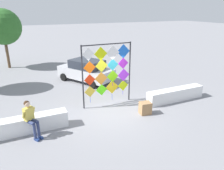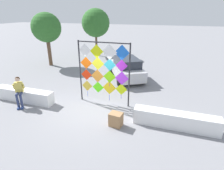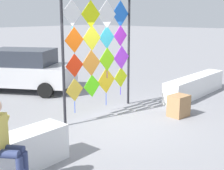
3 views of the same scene
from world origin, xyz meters
TOP-DOWN VIEW (x-y plane):
  - ground at (0.00, 0.00)m, footprint 120.00×120.00m
  - plaza_ledge_left at (-3.84, -0.28)m, footprint 3.41×0.55m
  - plaza_ledge_right at (3.84, -0.28)m, footprint 3.41×0.55m
  - kite_display_rack at (0.31, 0.85)m, footprint 2.66×0.08m
  - seated_vendor at (-3.60, -0.77)m, footprint 0.66×0.73m
  - parked_car at (0.47, 4.90)m, footprint 3.37×4.19m
  - cardboard_box_large at (1.48, -0.93)m, footprint 0.57×0.49m
  - tree_far_right at (-6.72, 6.20)m, footprint 2.44×2.44m
  - tree_broadleaf at (-4.42, 11.12)m, footprint 2.93×2.86m

SIDE VIEW (x-z plane):
  - ground at x=0.00m, z-range 0.00..0.00m
  - cardboard_box_large at x=1.48m, z-range 0.00..0.59m
  - plaza_ledge_left at x=-3.84m, z-range 0.00..0.67m
  - plaza_ledge_right at x=3.84m, z-range 0.00..0.67m
  - parked_car at x=0.47m, z-range 0.01..1.52m
  - seated_vendor at x=-3.60m, z-range 0.14..1.66m
  - kite_display_rack at x=0.31m, z-range 0.27..3.46m
  - tree_far_right at x=-6.72m, z-range 1.02..5.47m
  - tree_broadleaf at x=-4.42m, z-range 0.87..5.66m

